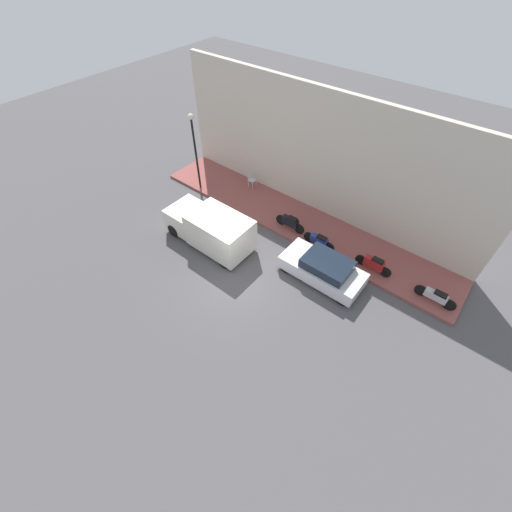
{
  "coord_description": "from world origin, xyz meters",
  "views": [
    {
      "loc": [
        -7.77,
        -7.51,
        12.91
      ],
      "look_at": [
        1.34,
        -0.18,
        0.6
      ],
      "focal_mm": 24.0,
      "sensor_mm": 36.0,
      "label": 1
    }
  ],
  "objects_px": {
    "motorcycle_black": "(290,222)",
    "streetlamp": "(194,143)",
    "scooter_silver": "(436,296)",
    "delivery_van": "(210,228)",
    "motorcycle_red": "(374,264)",
    "cafe_chair": "(251,179)",
    "motorcycle_blue": "(319,241)",
    "parked_car": "(323,269)"
  },
  "relations": [
    {
      "from": "streetlamp",
      "to": "parked_car",
      "type": "bearing_deg",
      "value": -98.75
    },
    {
      "from": "motorcycle_red",
      "to": "cafe_chair",
      "type": "height_order",
      "value": "cafe_chair"
    },
    {
      "from": "motorcycle_black",
      "to": "parked_car",
      "type": "bearing_deg",
      "value": -119.88
    },
    {
      "from": "scooter_silver",
      "to": "streetlamp",
      "type": "distance_m",
      "value": 14.9
    },
    {
      "from": "parked_car",
      "to": "delivery_van",
      "type": "xyz_separation_m",
      "value": [
        -1.55,
        5.97,
        0.39
      ]
    },
    {
      "from": "motorcycle_red",
      "to": "streetlamp",
      "type": "height_order",
      "value": "streetlamp"
    },
    {
      "from": "parked_car",
      "to": "motorcycle_blue",
      "type": "bearing_deg",
      "value": 36.66
    },
    {
      "from": "parked_car",
      "to": "cafe_chair",
      "type": "bearing_deg",
      "value": 63.99
    },
    {
      "from": "delivery_van",
      "to": "motorcycle_blue",
      "type": "height_order",
      "value": "delivery_van"
    },
    {
      "from": "delivery_van",
      "to": "motorcycle_black",
      "type": "bearing_deg",
      "value": -39.4
    },
    {
      "from": "motorcycle_red",
      "to": "scooter_silver",
      "type": "relative_size",
      "value": 1.0
    },
    {
      "from": "motorcycle_black",
      "to": "cafe_chair",
      "type": "bearing_deg",
      "value": 67.08
    },
    {
      "from": "parked_car",
      "to": "motorcycle_blue",
      "type": "xyz_separation_m",
      "value": [
        1.63,
        1.21,
        -0.07
      ]
    },
    {
      "from": "scooter_silver",
      "to": "delivery_van",
      "type": "bearing_deg",
      "value": 107.46
    },
    {
      "from": "motorcycle_red",
      "to": "cafe_chair",
      "type": "relative_size",
      "value": 1.89
    },
    {
      "from": "delivery_van",
      "to": "motorcycle_black",
      "type": "xyz_separation_m",
      "value": [
        3.38,
        -2.78,
        -0.41
      ]
    },
    {
      "from": "motorcycle_blue",
      "to": "scooter_silver",
      "type": "height_order",
      "value": "motorcycle_blue"
    },
    {
      "from": "parked_car",
      "to": "scooter_silver",
      "type": "xyz_separation_m",
      "value": [
        1.83,
        -4.77,
        -0.08
      ]
    },
    {
      "from": "motorcycle_red",
      "to": "motorcycle_black",
      "type": "height_order",
      "value": "motorcycle_black"
    },
    {
      "from": "motorcycle_blue",
      "to": "motorcycle_black",
      "type": "relative_size",
      "value": 0.99
    },
    {
      "from": "parked_car",
      "to": "motorcycle_red",
      "type": "xyz_separation_m",
      "value": [
        1.87,
        -1.74,
        -0.04
      ]
    },
    {
      "from": "parked_car",
      "to": "motorcycle_blue",
      "type": "distance_m",
      "value": 2.03
    },
    {
      "from": "motorcycle_red",
      "to": "motorcycle_black",
      "type": "distance_m",
      "value": 4.93
    },
    {
      "from": "scooter_silver",
      "to": "cafe_chair",
      "type": "distance_m",
      "value": 12.33
    },
    {
      "from": "parked_car",
      "to": "streetlamp",
      "type": "distance_m",
      "value": 10.33
    },
    {
      "from": "scooter_silver",
      "to": "motorcycle_blue",
      "type": "bearing_deg",
      "value": 91.89
    },
    {
      "from": "motorcycle_black",
      "to": "streetlamp",
      "type": "height_order",
      "value": "streetlamp"
    },
    {
      "from": "parked_car",
      "to": "motorcycle_black",
      "type": "distance_m",
      "value": 3.68
    },
    {
      "from": "streetlamp",
      "to": "cafe_chair",
      "type": "bearing_deg",
      "value": -49.54
    },
    {
      "from": "motorcycle_blue",
      "to": "delivery_van",
      "type": "bearing_deg",
      "value": 123.78
    },
    {
      "from": "motorcycle_black",
      "to": "streetlamp",
      "type": "xyz_separation_m",
      "value": [
        -0.31,
        6.7,
        2.59
      ]
    },
    {
      "from": "cafe_chair",
      "to": "motorcycle_blue",
      "type": "bearing_deg",
      "value": -107.8
    },
    {
      "from": "motorcycle_black",
      "to": "cafe_chair",
      "type": "distance_m",
      "value": 4.6
    },
    {
      "from": "motorcycle_black",
      "to": "motorcycle_red",
      "type": "bearing_deg",
      "value": -89.59
    },
    {
      "from": "delivery_van",
      "to": "scooter_silver",
      "type": "height_order",
      "value": "delivery_van"
    },
    {
      "from": "parked_car",
      "to": "scooter_silver",
      "type": "height_order",
      "value": "parked_car"
    },
    {
      "from": "motorcycle_blue",
      "to": "streetlamp",
      "type": "bearing_deg",
      "value": 90.69
    },
    {
      "from": "delivery_van",
      "to": "motorcycle_blue",
      "type": "relative_size",
      "value": 2.71
    },
    {
      "from": "parked_car",
      "to": "streetlamp",
      "type": "height_order",
      "value": "streetlamp"
    },
    {
      "from": "delivery_van",
      "to": "motorcycle_black",
      "type": "height_order",
      "value": "delivery_van"
    },
    {
      "from": "motorcycle_blue",
      "to": "cafe_chair",
      "type": "xyz_separation_m",
      "value": [
        2.0,
        6.21,
        0.16
      ]
    },
    {
      "from": "delivery_van",
      "to": "motorcycle_blue",
      "type": "distance_m",
      "value": 5.74
    }
  ]
}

